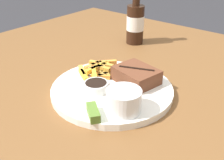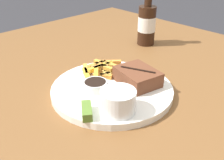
{
  "view_description": "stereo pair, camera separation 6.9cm",
  "coord_description": "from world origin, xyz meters",
  "px_view_note": "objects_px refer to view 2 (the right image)",
  "views": [
    {
      "loc": [
        0.38,
        -0.47,
        1.14
      ],
      "look_at": [
        0.0,
        0.0,
        0.81
      ],
      "focal_mm": 42.0,
      "sensor_mm": 36.0,
      "label": 1
    },
    {
      "loc": [
        0.43,
        -0.42,
        1.14
      ],
      "look_at": [
        0.0,
        0.0,
        0.81
      ],
      "focal_mm": 42.0,
      "sensor_mm": 36.0,
      "label": 2
    }
  ],
  "objects_px": {
    "dinner_plate": "(112,89)",
    "dipping_sauce_cup": "(95,85)",
    "coleslaw_cup": "(118,100)",
    "fork_utensil": "(92,75)",
    "steak_portion": "(137,76)",
    "beer_bottle": "(147,23)",
    "knife_utensil": "(127,81)",
    "pickle_spear": "(87,111)"
  },
  "relations": [
    {
      "from": "dinner_plate",
      "to": "fork_utensil",
      "type": "distance_m",
      "value": 0.09
    },
    {
      "from": "beer_bottle",
      "to": "fork_utensil",
      "type": "bearing_deg",
      "value": -76.36
    },
    {
      "from": "fork_utensil",
      "to": "beer_bottle",
      "type": "height_order",
      "value": "beer_bottle"
    },
    {
      "from": "pickle_spear",
      "to": "dipping_sauce_cup",
      "type": "bearing_deg",
      "value": 128.82
    },
    {
      "from": "dipping_sauce_cup",
      "to": "beer_bottle",
      "type": "height_order",
      "value": "beer_bottle"
    },
    {
      "from": "dinner_plate",
      "to": "fork_utensil",
      "type": "xyz_separation_m",
      "value": [
        -0.09,
        0.0,
        0.01
      ]
    },
    {
      "from": "dipping_sauce_cup",
      "to": "fork_utensil",
      "type": "bearing_deg",
      "value": 146.06
    },
    {
      "from": "steak_portion",
      "to": "fork_utensil",
      "type": "xyz_separation_m",
      "value": [
        -0.12,
        -0.06,
        -0.02
      ]
    },
    {
      "from": "dinner_plate",
      "to": "knife_utensil",
      "type": "xyz_separation_m",
      "value": [
        0.01,
        0.04,
        0.01
      ]
    },
    {
      "from": "dinner_plate",
      "to": "beer_bottle",
      "type": "distance_m",
      "value": 0.39
    },
    {
      "from": "dipping_sauce_cup",
      "to": "beer_bottle",
      "type": "xyz_separation_m",
      "value": [
        -0.15,
        0.39,
        0.05
      ]
    },
    {
      "from": "coleslaw_cup",
      "to": "fork_utensil",
      "type": "height_order",
      "value": "coleslaw_cup"
    },
    {
      "from": "pickle_spear",
      "to": "fork_utensil",
      "type": "height_order",
      "value": "pickle_spear"
    },
    {
      "from": "steak_portion",
      "to": "coleslaw_cup",
      "type": "relative_size",
      "value": 1.59
    },
    {
      "from": "knife_utensil",
      "to": "steak_portion",
      "type": "bearing_deg",
      "value": -60.71
    },
    {
      "from": "coleslaw_cup",
      "to": "fork_utensil",
      "type": "distance_m",
      "value": 0.19
    },
    {
      "from": "steak_portion",
      "to": "fork_utensil",
      "type": "relative_size",
      "value": 0.96
    },
    {
      "from": "coleslaw_cup",
      "to": "fork_utensil",
      "type": "xyz_separation_m",
      "value": [
        -0.17,
        0.07,
        -0.03
      ]
    },
    {
      "from": "steak_portion",
      "to": "pickle_spear",
      "type": "distance_m",
      "value": 0.19
    },
    {
      "from": "dinner_plate",
      "to": "fork_utensil",
      "type": "bearing_deg",
      "value": 177.85
    },
    {
      "from": "dinner_plate",
      "to": "pickle_spear",
      "type": "bearing_deg",
      "value": -68.45
    },
    {
      "from": "dipping_sauce_cup",
      "to": "pickle_spear",
      "type": "height_order",
      "value": "dipping_sauce_cup"
    },
    {
      "from": "fork_utensil",
      "to": "knife_utensil",
      "type": "relative_size",
      "value": 0.81
    },
    {
      "from": "steak_portion",
      "to": "coleslaw_cup",
      "type": "bearing_deg",
      "value": -66.91
    },
    {
      "from": "fork_utensil",
      "to": "beer_bottle",
      "type": "bearing_deg",
      "value": 105.79
    },
    {
      "from": "dipping_sauce_cup",
      "to": "beer_bottle",
      "type": "relative_size",
      "value": 0.27
    },
    {
      "from": "steak_portion",
      "to": "knife_utensil",
      "type": "distance_m",
      "value": 0.03
    },
    {
      "from": "fork_utensil",
      "to": "beer_bottle",
      "type": "xyz_separation_m",
      "value": [
        -0.08,
        0.34,
        0.06
      ]
    },
    {
      "from": "coleslaw_cup",
      "to": "dipping_sauce_cup",
      "type": "distance_m",
      "value": 0.11
    },
    {
      "from": "knife_utensil",
      "to": "beer_bottle",
      "type": "xyz_separation_m",
      "value": [
        -0.18,
        0.3,
        0.06
      ]
    },
    {
      "from": "pickle_spear",
      "to": "knife_utensil",
      "type": "xyz_separation_m",
      "value": [
        -0.04,
        0.17,
        -0.01
      ]
    },
    {
      "from": "pickle_spear",
      "to": "dinner_plate",
      "type": "bearing_deg",
      "value": 111.55
    },
    {
      "from": "beer_bottle",
      "to": "pickle_spear",
      "type": "bearing_deg",
      "value": -65.15
    },
    {
      "from": "dinner_plate",
      "to": "beer_bottle",
      "type": "height_order",
      "value": "beer_bottle"
    },
    {
      "from": "knife_utensil",
      "to": "coleslaw_cup",
      "type": "bearing_deg",
      "value": -155.32
    },
    {
      "from": "dipping_sauce_cup",
      "to": "beer_bottle",
      "type": "distance_m",
      "value": 0.42
    },
    {
      "from": "coleslaw_cup",
      "to": "knife_utensil",
      "type": "xyz_separation_m",
      "value": [
        -0.08,
        0.11,
        -0.03
      ]
    },
    {
      "from": "dinner_plate",
      "to": "dipping_sauce_cup",
      "type": "relative_size",
      "value": 5.13
    },
    {
      "from": "dinner_plate",
      "to": "pickle_spear",
      "type": "distance_m",
      "value": 0.14
    },
    {
      "from": "dipping_sauce_cup",
      "to": "knife_utensil",
      "type": "height_order",
      "value": "dipping_sauce_cup"
    },
    {
      "from": "coleslaw_cup",
      "to": "pickle_spear",
      "type": "height_order",
      "value": "coleslaw_cup"
    },
    {
      "from": "coleslaw_cup",
      "to": "steak_portion",
      "type": "bearing_deg",
      "value": 113.09
    }
  ]
}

